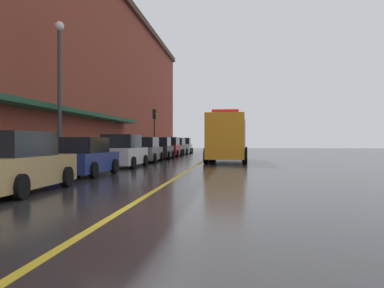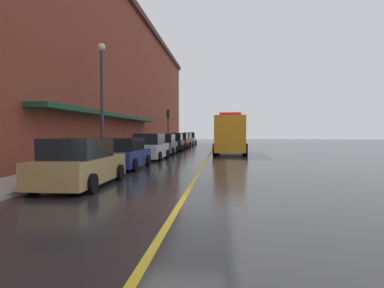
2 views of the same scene
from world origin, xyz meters
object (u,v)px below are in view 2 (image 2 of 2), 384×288
at_px(parked_car_0, 80,164).
at_px(parked_car_5, 180,141).
at_px(street_lamp_left, 102,89).
at_px(parked_car_2, 150,148).
at_px(utility_truck, 231,135).
at_px(parked_car_3, 164,145).
at_px(traffic_light_near, 168,121).
at_px(parked_car_7, 190,139).
at_px(parked_car_4, 174,143).
at_px(parking_meter_1, 124,145).
at_px(parked_car_1, 125,154).
at_px(parking_meter_0, 177,138).
at_px(parking_meter_2, 49,155).
at_px(parked_car_6, 185,140).

distance_m(parked_car_0, parked_car_5, 27.86).
xyz_separation_m(parked_car_5, street_lamp_left, (-2.10, -19.92, 3.56)).
relative_size(parked_car_2, utility_truck, 0.50).
bearing_deg(parked_car_3, traffic_light_near, 6.59).
xyz_separation_m(parked_car_0, traffic_light_near, (-1.42, 27.86, 2.35)).
height_order(parked_car_7, utility_truck, utility_truck).
height_order(parked_car_4, parking_meter_1, parked_car_4).
relative_size(parked_car_1, traffic_light_near, 0.99).
distance_m(parked_car_7, traffic_light_near, 11.74).
bearing_deg(parked_car_7, parked_car_5, 178.32).
bearing_deg(parked_car_1, parked_car_4, 0.91).
distance_m(parking_meter_0, parking_meter_2, 35.33).
xyz_separation_m(parked_car_3, traffic_light_near, (-1.37, 10.45, 2.35)).
height_order(parked_car_4, parked_car_6, parked_car_6).
distance_m(parked_car_2, street_lamp_left, 5.47).
xyz_separation_m(parked_car_5, parking_meter_1, (-1.50, -17.63, 0.22)).
bearing_deg(parked_car_2, parked_car_7, 1.65).
height_order(parked_car_5, traffic_light_near, traffic_light_near).
xyz_separation_m(parked_car_3, parked_car_6, (-0.08, 16.07, 0.02)).
bearing_deg(parked_car_2, parked_car_6, 1.85).
bearing_deg(parking_meter_2, parked_car_3, 85.13).
bearing_deg(parked_car_4, street_lamp_left, 170.57).
height_order(utility_truck, traffic_light_near, traffic_light_near).
bearing_deg(parked_car_5, parking_meter_2, 177.55).
height_order(parked_car_7, parking_meter_2, parked_car_7).
bearing_deg(parking_meter_0, parking_meter_2, -90.00).
relative_size(parked_car_3, parked_car_7, 0.94).
relative_size(parked_car_3, utility_truck, 0.53).
xyz_separation_m(parked_car_0, utility_truck, (5.63, 18.65, 0.84)).
bearing_deg(parked_car_7, parking_meter_0, 154.88).
height_order(parked_car_1, parking_meter_2, parked_car_1).
xyz_separation_m(parked_car_2, traffic_light_near, (-1.39, 16.30, 2.32)).
bearing_deg(parked_car_6, parking_meter_2, 179.53).
bearing_deg(parking_meter_0, parked_car_1, -87.42).
relative_size(parked_car_0, traffic_light_near, 1.09).
xyz_separation_m(parked_car_0, parking_meter_1, (-1.49, 10.24, 0.26)).
height_order(parked_car_2, utility_truck, utility_truck).
bearing_deg(parked_car_4, parked_car_5, -2.12).
height_order(parked_car_7, parking_meter_1, parked_car_7).
xyz_separation_m(parking_meter_1, traffic_light_near, (0.06, 17.62, 2.10)).
xyz_separation_m(parked_car_2, parked_car_6, (-0.10, 21.92, -0.01)).
height_order(parked_car_0, street_lamp_left, street_lamp_left).
height_order(parked_car_3, parked_car_6, parked_car_6).
relative_size(parked_car_4, utility_truck, 0.51).
height_order(parking_meter_2, traffic_light_near, traffic_light_near).
bearing_deg(utility_truck, parked_car_6, -157.06).
bearing_deg(parking_meter_2, parked_car_4, 86.26).
bearing_deg(parked_car_6, parked_car_4, -177.58).
bearing_deg(parking_meter_1, parked_car_6, 86.68).
relative_size(parked_car_0, parked_car_4, 1.09).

